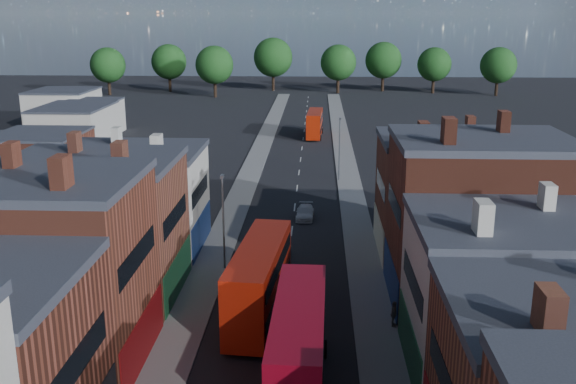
# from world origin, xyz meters

# --- Properties ---
(pavement_west) EXTENTS (3.00, 200.00, 0.12)m
(pavement_west) POSITION_xyz_m (-6.50, 50.00, 0.06)
(pavement_west) COLOR gray
(pavement_west) RESTS_ON ground
(pavement_east) EXTENTS (3.00, 200.00, 0.12)m
(pavement_east) POSITION_xyz_m (6.50, 50.00, 0.06)
(pavement_east) COLOR gray
(pavement_east) RESTS_ON ground
(lamp_post_2) EXTENTS (0.25, 0.70, 8.12)m
(lamp_post_2) POSITION_xyz_m (-5.20, 30.00, 4.70)
(lamp_post_2) COLOR slate
(lamp_post_2) RESTS_ON ground
(lamp_post_3) EXTENTS (0.25, 0.70, 8.12)m
(lamp_post_3) POSITION_xyz_m (5.20, 60.00, 4.70)
(lamp_post_3) COLOR slate
(lamp_post_3) RESTS_ON ground
(bus_0) EXTENTS (3.89, 12.35, 5.25)m
(bus_0) POSITION_xyz_m (-1.50, 21.47, 2.83)
(bus_0) COLOR red
(bus_0) RESTS_ON ground
(bus_1) EXTENTS (3.29, 12.21, 5.25)m
(bus_1) POSITION_xyz_m (1.50, 12.36, 2.83)
(bus_1) COLOR red
(bus_1) RESTS_ON ground
(bus_2) EXTENTS (2.95, 10.34, 4.42)m
(bus_2) POSITION_xyz_m (1.92, 89.98, 2.39)
(bus_2) COLOR #A21C07
(bus_2) RESTS_ON ground
(car_2) EXTENTS (2.00, 4.21, 1.16)m
(car_2) POSITION_xyz_m (-1.20, 32.22, 0.58)
(car_2) COLOR black
(car_2) RESTS_ON ground
(car_3) EXTENTS (1.92, 4.41, 1.26)m
(car_3) POSITION_xyz_m (1.20, 44.16, 0.63)
(car_3) COLOR silver
(car_3) RESTS_ON ground
(ped_3) EXTENTS (0.67, 1.13, 1.81)m
(ped_3) POSITION_xyz_m (7.70, 20.28, 1.02)
(ped_3) COLOR #5B564E
(ped_3) RESTS_ON pavement_east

